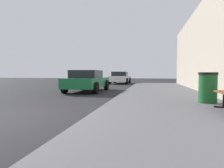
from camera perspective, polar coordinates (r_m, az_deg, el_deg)
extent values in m
plane|color=#232326|center=(5.42, -28.13, -8.82)|extent=(80.00, 80.00, 0.00)
cube|color=#5B5B60|center=(4.27, 19.50, -10.74)|extent=(4.00, 32.00, 0.15)
cube|color=black|center=(6.21, 29.45, -3.88)|extent=(0.06, 0.06, 0.45)
cube|color=black|center=(6.24, 29.40, -5.75)|extent=(0.50, 0.08, 0.04)
cylinder|color=#195926|center=(6.99, 25.75, -1.26)|extent=(0.55, 0.55, 0.89)
cylinder|color=black|center=(6.97, 25.85, 2.71)|extent=(0.58, 0.58, 0.08)
cube|color=#196638|center=(12.05, -7.04, 0.47)|extent=(1.76, 4.12, 0.55)
cube|color=black|center=(11.85, -7.36, 2.84)|extent=(1.55, 1.85, 0.45)
cylinder|color=black|center=(13.59, -8.83, -0.21)|extent=(0.22, 0.64, 0.64)
cylinder|color=black|center=(13.10, -1.59, -0.29)|extent=(0.22, 0.64, 0.64)
cylinder|color=black|center=(11.16, -13.42, -0.96)|extent=(0.22, 0.64, 0.64)
cylinder|color=black|center=(10.55, -4.70, -1.11)|extent=(0.22, 0.64, 0.64)
cube|color=white|center=(21.33, 2.38, 1.59)|extent=(1.72, 4.29, 0.55)
cube|color=black|center=(21.11, 2.30, 2.94)|extent=(1.51, 1.93, 0.45)
cylinder|color=black|center=(22.84, 0.76, 1.13)|extent=(0.22, 0.64, 0.64)
cylinder|color=black|center=(22.59, 5.06, 1.09)|extent=(0.22, 0.64, 0.64)
cylinder|color=black|center=(20.14, -0.63, 0.87)|extent=(0.22, 0.64, 0.64)
cylinder|color=black|center=(19.86, 4.24, 0.83)|extent=(0.22, 0.64, 0.64)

